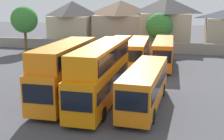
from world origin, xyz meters
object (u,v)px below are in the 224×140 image
bus_2 (102,71)px  bus_5 (138,51)px  house_terrace_left (73,22)px  house_terrace_right (166,22)px  house_terrace_centre (121,23)px  bus_6 (163,51)px  bus_4 (114,50)px  bus_1 (66,69)px  tree_right_of_lot (24,20)px  bus_3 (145,84)px  tree_left_of_lot (159,26)px

bus_2 → bus_5: (0.84, 15.60, -0.87)m
house_terrace_left → house_terrace_right: house_terrace_right is taller
house_terrace_centre → bus_6: bearing=-61.9°
bus_4 → bus_1: bearing=1.3°
bus_6 → tree_right_of_lot: 25.37m
bus_3 → house_terrace_centre: size_ratio=1.05×
bus_1 → tree_right_of_lot: (-16.72, 22.90, 2.58)m
bus_1 → bus_2: bearing=90.7°
bus_5 → bus_4: bearing=-95.6°
bus_5 → house_terrace_right: size_ratio=1.19×
bus_4 → house_terrace_centre: 17.96m
bus_6 → house_terrace_right: bearing=-179.4°
tree_right_of_lot → tree_left_of_lot: bearing=13.7°
bus_2 → bus_6: bearing=165.3°
bus_1 → bus_6: (7.43, 15.88, -0.79)m
bus_4 → tree_left_of_lot: size_ratio=1.72×
bus_5 → tree_right_of_lot: size_ratio=1.46×
bus_1 → bus_4: size_ratio=0.93×
bus_3 → bus_5: 15.99m
bus_5 → house_terrace_centre: bearing=-164.0°
bus_2 → house_terrace_left: 35.72m
bus_6 → house_terrace_left: house_terrace_left is taller
house_terrace_centre → house_terrace_right: bearing=-2.1°
bus_2 → bus_6: size_ratio=1.03×
house_terrace_centre → house_terrace_right: (8.79, -0.32, 0.31)m
bus_2 → tree_right_of_lot: tree_right_of_lot is taller
house_terrace_left → house_terrace_centre: bearing=5.1°
house_terrace_centre → bus_5: bearing=-71.4°
bus_3 → bus_5: bus_5 is taller
house_terrace_centre → tree_left_of_lot: size_ratio=1.52×
tree_right_of_lot → house_terrace_right: bearing=23.5°
bus_4 → tree_left_of_lot: (5.25, 12.55, 2.33)m
house_terrace_right → tree_right_of_lot: bearing=-156.5°
house_terrace_left → house_terrace_right: bearing=1.7°
bus_2 → bus_4: bus_2 is taller
house_terrace_centre → house_terrace_right: house_terrace_right is taller
tree_right_of_lot → bus_3: bearing=-44.2°
tree_right_of_lot → bus_4: bearing=-22.1°
bus_4 → bus_6: bus_6 is taller
house_terrace_centre → bus_1: bearing=-86.6°
bus_2 → house_terrace_left: house_terrace_left is taller
bus_1 → bus_2: (3.18, 0.09, 0.01)m
bus_2 → house_terrace_right: bearing=174.0°
bus_4 → tree_right_of_lot: bearing=-108.3°
house_terrace_centre → tree_right_of_lot: house_terrace_centre is taller
bus_1 → house_terrace_right: house_terrace_right is taller
bus_5 → bus_3: bearing=7.7°
bus_5 → tree_left_of_lot: tree_left_of_lot is taller
house_terrace_left → tree_left_of_lot: house_terrace_left is taller
bus_6 → tree_left_of_lot: 12.81m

